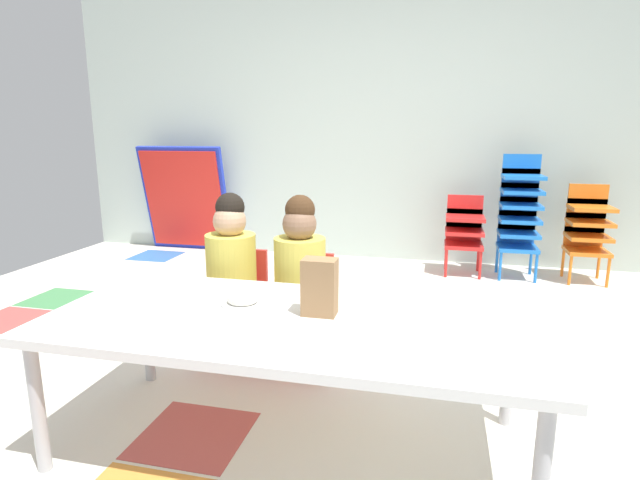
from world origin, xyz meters
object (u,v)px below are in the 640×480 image
(craft_table, at_px, (290,327))
(folded_activity_table, at_px, (185,199))
(kid_chair_red_stack, at_px, (464,229))
(paper_plate_near_edge, at_px, (243,303))
(paper_plate_center_table, at_px, (120,317))
(seated_child_middle_seat, at_px, (300,268))
(kid_chair_blue_stack, at_px, (520,210))
(donut_powdered_on_plate, at_px, (243,298))
(kid_chair_orange_stack, at_px, (588,227))
(paper_bag_brown, at_px, (320,287))
(seated_child_near_camera, at_px, (232,263))

(craft_table, height_order, folded_activity_table, folded_activity_table)
(kid_chair_red_stack, bearing_deg, paper_plate_near_edge, -110.34)
(craft_table, distance_m, paper_plate_center_table, 0.64)
(seated_child_middle_seat, relative_size, kid_chair_red_stack, 1.35)
(kid_chair_blue_stack, height_order, donut_powdered_on_plate, kid_chair_blue_stack)
(kid_chair_blue_stack, bearing_deg, paper_plate_near_edge, -118.21)
(seated_child_middle_seat, bearing_deg, kid_chair_orange_stack, 48.27)
(paper_plate_near_edge, xyz_separation_m, donut_powdered_on_plate, (0.00, 0.00, 0.02))
(seated_child_middle_seat, bearing_deg, kid_chair_red_stack, 66.94)
(kid_chair_orange_stack, relative_size, paper_bag_brown, 3.64)
(kid_chair_red_stack, bearing_deg, seated_child_middle_seat, -113.06)
(craft_table, distance_m, paper_plate_near_edge, 0.25)
(donut_powdered_on_plate, bearing_deg, craft_table, -22.74)
(craft_table, bearing_deg, donut_powdered_on_plate, 157.26)
(craft_table, height_order, seated_child_near_camera, seated_child_near_camera)
(craft_table, bearing_deg, paper_bag_brown, 29.79)
(seated_child_near_camera, height_order, donut_powdered_on_plate, seated_child_near_camera)
(paper_plate_center_table, bearing_deg, seated_child_near_camera, 82.34)
(craft_table, height_order, paper_plate_near_edge, paper_plate_near_edge)
(kid_chair_red_stack, bearing_deg, folded_activity_table, 175.40)
(folded_activity_table, bearing_deg, seated_child_middle_seat, -51.03)
(seated_child_near_camera, bearing_deg, paper_plate_center_table, -97.66)
(kid_chair_orange_stack, distance_m, paper_plate_near_edge, 3.30)
(craft_table, bearing_deg, paper_plate_near_edge, 157.26)
(seated_child_near_camera, height_order, paper_plate_center_table, seated_child_near_camera)
(paper_plate_center_table, bearing_deg, kid_chair_blue_stack, 58.03)
(kid_chair_red_stack, distance_m, folded_activity_table, 2.78)
(seated_child_middle_seat, bearing_deg, seated_child_near_camera, 180.00)
(kid_chair_orange_stack, relative_size, paper_plate_center_table, 4.44)
(folded_activity_table, height_order, paper_plate_center_table, folded_activity_table)
(paper_bag_brown, height_order, paper_plate_near_edge, paper_bag_brown)
(folded_activity_table, bearing_deg, paper_bag_brown, -53.93)
(kid_chair_red_stack, bearing_deg, kid_chair_blue_stack, 0.13)
(folded_activity_table, xyz_separation_m, paper_bag_brown, (2.12, -2.91, 0.11))
(seated_child_near_camera, xyz_separation_m, seated_child_middle_seat, (0.37, 0.00, 0.00))
(seated_child_middle_seat, relative_size, paper_plate_near_edge, 5.10)
(seated_child_near_camera, bearing_deg, folded_activity_table, 122.98)
(paper_plate_near_edge, bearing_deg, folded_activity_table, 121.93)
(seated_child_middle_seat, height_order, kid_chair_orange_stack, seated_child_middle_seat)
(seated_child_near_camera, relative_size, donut_powdered_on_plate, 7.15)
(kid_chair_red_stack, distance_m, kid_chair_blue_stack, 0.48)
(paper_plate_center_table, xyz_separation_m, donut_powdered_on_plate, (0.39, 0.26, 0.02))
(seated_child_middle_seat, height_order, kid_chair_blue_stack, kid_chair_blue_stack)
(kid_chair_blue_stack, height_order, folded_activity_table, folded_activity_table)
(kid_chair_blue_stack, relative_size, paper_plate_center_table, 5.78)
(seated_child_near_camera, distance_m, kid_chair_blue_stack, 2.70)
(seated_child_middle_seat, height_order, paper_plate_center_table, seated_child_middle_seat)
(kid_chair_red_stack, relative_size, paper_plate_center_table, 3.78)
(craft_table, relative_size, kid_chair_blue_stack, 1.79)
(kid_chair_red_stack, relative_size, paper_bag_brown, 3.09)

